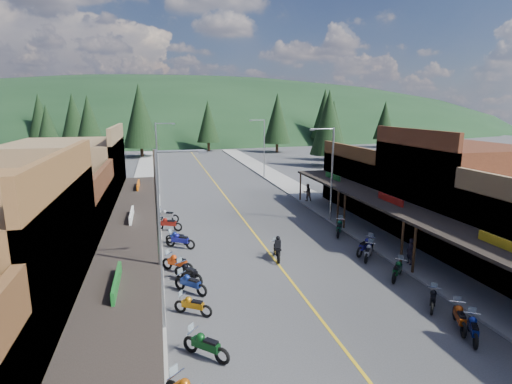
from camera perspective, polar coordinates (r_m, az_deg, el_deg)
ground at (r=25.45m, az=3.18°, el=-10.26°), size 220.00×220.00×0.00m
centerline at (r=44.12m, az=-4.41°, el=-0.59°), size 0.15×90.00×0.01m
sidewalk_west at (r=43.59m, az=-15.76°, el=-1.08°), size 3.40×94.00×0.15m
sidewalk_east at (r=46.28m, az=6.27°, el=0.06°), size 3.40×94.00×0.15m
shop_west_2 at (r=26.11m, az=-28.41°, el=-5.27°), size 10.90×9.00×6.20m
shop_west_3 at (r=35.01m, az=-24.82°, el=0.85°), size 10.90×10.20×8.20m
shop_east_2 at (r=32.45m, az=26.28°, el=-0.09°), size 10.90×9.00×8.20m
shop_east_3 at (r=40.27m, az=17.41°, el=1.33°), size 10.90×10.20×6.20m
streetlight_0 at (r=17.29m, az=-13.20°, el=-5.78°), size 2.16×0.18×8.00m
streetlight_1 at (r=44.79m, az=-13.77°, el=5.07°), size 2.16×0.18×8.00m
streetlight_2 at (r=33.91m, az=10.60°, el=3.06°), size 2.16×0.18×8.00m
streetlight_3 at (r=54.55m, az=1.03°, el=6.62°), size 2.16×0.18×8.00m
ridge_hill at (r=157.93m, az=-11.40°, el=8.36°), size 310.00×140.00×60.00m
pine_1 at (r=94.07m, az=-24.62°, el=9.54°), size 5.88×5.88×12.50m
pine_2 at (r=80.56m, az=-16.26°, el=10.44°), size 6.72×6.72×14.00m
pine_3 at (r=89.22m, az=-6.86°, el=9.97°), size 5.04×5.04×11.00m
pine_4 at (r=86.21m, az=3.06°, el=10.47°), size 5.88×5.88×12.50m
pine_5 at (r=102.99m, az=9.79°, el=11.00°), size 6.72×6.72×14.00m
pine_6 at (r=101.46m, az=17.91°, el=9.73°), size 5.04×5.04×11.00m
pine_7 at (r=101.64m, az=-28.49°, el=9.30°), size 5.88×5.88×12.50m
pine_8 at (r=64.37m, az=-27.56°, el=7.46°), size 4.48×4.48×10.00m
pine_9 at (r=74.32m, az=10.96°, el=9.35°), size 4.93×4.93×10.80m
pine_10 at (r=73.37m, az=-22.76°, el=8.92°), size 5.38×5.38×11.60m
pine_11 at (r=66.27m, az=10.34°, el=9.76°), size 5.82×5.82×12.40m
bike_west_4 at (r=16.74m, az=-7.19°, el=-20.77°), size 2.05×2.00×1.23m
bike_west_5 at (r=19.75m, az=-9.01°, el=-15.57°), size 1.97×1.59×1.10m
bike_west_6 at (r=21.81m, az=-9.34°, el=-12.64°), size 1.99×2.01×1.21m
bike_west_7 at (r=23.04m, az=-9.66°, el=-11.17°), size 1.91×2.23×1.27m
bike_west_8 at (r=24.50m, az=-11.16°, el=-9.79°), size 2.15×2.01×1.26m
bike_west_9 at (r=28.39m, az=-10.78°, el=-6.69°), size 2.26×1.82×1.26m
bike_west_10 at (r=29.25m, az=-11.15°, el=-6.33°), size 1.93×1.58×1.08m
bike_west_11 at (r=32.44m, az=-12.41°, el=-4.36°), size 2.33×1.63×1.27m
bike_west_12 at (r=34.97m, az=-12.59°, el=-3.18°), size 2.25×1.82×1.26m
bike_east_3 at (r=19.97m, az=28.62°, el=-16.63°), size 1.63×2.01×1.13m
bike_east_4 at (r=20.58m, az=27.11°, el=-15.50°), size 1.59×2.17×1.19m
bike_east_5 at (r=21.85m, az=23.95°, el=-13.74°), size 1.66×1.84×1.07m
bike_east_6 at (r=24.53m, az=19.56°, el=-10.35°), size 1.98×1.96×1.19m
bike_east_7 at (r=26.88m, az=15.76°, el=-8.15°), size 1.80×1.98×1.15m
bike_east_8 at (r=27.76m, az=15.37°, el=-7.33°), size 2.27×1.90×1.28m
bike_east_9 at (r=31.32m, az=11.82°, el=-4.87°), size 1.87×2.40×1.33m
rider_on_bike at (r=26.01m, az=3.01°, el=-8.19°), size 1.04×2.24×1.64m
pedestrian_east_a at (r=26.49m, az=21.18°, el=-7.92°), size 0.40×0.60×1.65m
pedestrian_east_b at (r=41.33m, az=7.34°, el=-0.03°), size 0.92×0.57×1.82m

